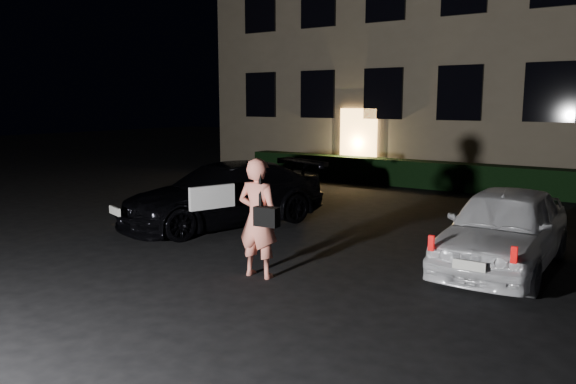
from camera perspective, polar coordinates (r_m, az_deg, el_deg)
The scene contains 6 objects.
ground at distance 9.18m, azimuth -5.57°, elevation -8.12°, with size 80.00×80.00×0.00m, color black.
building at distance 22.64m, azimuth 20.68°, elevation 16.89°, with size 20.00×8.11×12.00m.
hedge at distance 18.24m, azimuth 16.23°, elevation 1.53°, with size 15.00×0.70×0.85m, color black.
sedan at distance 12.54m, azimuth -6.55°, elevation -0.22°, with size 3.33×5.14×1.39m.
hatch at distance 9.89m, azimuth 21.09°, elevation -3.42°, with size 1.64×3.96×1.34m.
man at distance 8.71m, azimuth -3.03°, elevation -2.65°, with size 0.81×0.52×1.87m.
Camera 1 is at (5.69, -6.67, 2.71)m, focal length 35.00 mm.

